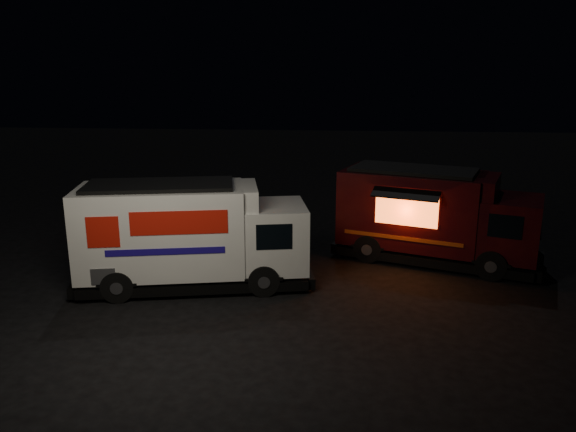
# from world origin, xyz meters

# --- Properties ---
(ground) EXTENTS (80.00, 80.00, 0.00)m
(ground) POSITION_xyz_m (0.00, 0.00, 0.00)
(ground) COLOR black
(ground) RESTS_ON ground
(white_truck) EXTENTS (6.57, 3.31, 2.84)m
(white_truck) POSITION_xyz_m (-0.98, 0.66, 1.42)
(white_truck) COLOR silver
(white_truck) RESTS_ON ground
(red_truck) EXTENTS (6.46, 4.16, 2.82)m
(red_truck) POSITION_xyz_m (5.83, 3.24, 1.41)
(red_truck) COLOR #3B0A0A
(red_truck) RESTS_ON ground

